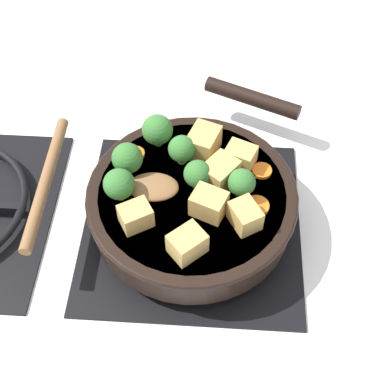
{
  "coord_description": "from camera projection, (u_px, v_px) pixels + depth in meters",
  "views": [
    {
      "loc": [
        -0.43,
        -0.03,
        0.65
      ],
      "look_at": [
        0.0,
        0.0,
        0.08
      ],
      "focal_mm": 50.0,
      "sensor_mm": 36.0,
      "label": 1
    }
  ],
  "objects": [
    {
      "name": "tofu_cube_near_handle",
      "position": [
        186.0,
        244.0,
        0.64
      ],
      "size": [
        0.05,
        0.05,
        0.03
      ],
      "primitive_type": "cube",
      "rotation": [
        0.0,
        0.0,
        2.29
      ],
      "color": "tan",
      "rests_on": "skillet_pan"
    },
    {
      "name": "tofu_cube_front_piece",
      "position": [
        209.0,
        204.0,
        0.68
      ],
      "size": [
        0.05,
        0.05,
        0.03
      ],
      "primitive_type": "cube",
      "rotation": [
        0.0,
        0.0,
        4.32
      ],
      "color": "tan",
      "rests_on": "skillet_pan"
    },
    {
      "name": "tofu_cube_mid_small",
      "position": [
        204.0,
        142.0,
        0.74
      ],
      "size": [
        0.06,
        0.05,
        0.04
      ],
      "primitive_type": "cube",
      "rotation": [
        0.0,
        0.0,
        2.79
      ],
      "color": "tan",
      "rests_on": "skillet_pan"
    },
    {
      "name": "carrot_slice_under_broccoli",
      "position": [
        257.0,
        206.0,
        0.69
      ],
      "size": [
        0.03,
        0.03,
        0.01
      ],
      "primitive_type": "cylinder",
      "color": "orange",
      "rests_on": "skillet_pan"
    },
    {
      "name": "broccoli_floret_east_rim",
      "position": [
        241.0,
        184.0,
        0.69
      ],
      "size": [
        0.04,
        0.04,
        0.04
      ],
      "color": "#709956",
      "rests_on": "skillet_pan"
    },
    {
      "name": "carrot_slice_orange_thin",
      "position": [
        262.0,
        171.0,
        0.73
      ],
      "size": [
        0.03,
        0.03,
        0.01
      ],
      "primitive_type": "cylinder",
      "color": "orange",
      "rests_on": "skillet_pan"
    },
    {
      "name": "broccoli_floret_center_top",
      "position": [
        127.0,
        158.0,
        0.71
      ],
      "size": [
        0.04,
        0.04,
        0.05
      ],
      "color": "#709956",
      "rests_on": "skillet_pan"
    },
    {
      "name": "broccoli_floret_north_edge",
      "position": [
        198.0,
        174.0,
        0.7
      ],
      "size": [
        0.04,
        0.04,
        0.04
      ],
      "color": "#709956",
      "rests_on": "skillet_pan"
    },
    {
      "name": "tofu_cube_back_piece",
      "position": [
        240.0,
        156.0,
        0.73
      ],
      "size": [
        0.04,
        0.05,
        0.03
      ],
      "primitive_type": "cube",
      "rotation": [
        0.0,
        0.0,
        1.17
      ],
      "color": "tan",
      "rests_on": "skillet_pan"
    },
    {
      "name": "tofu_cube_west_chunk",
      "position": [
        220.0,
        173.0,
        0.71
      ],
      "size": [
        0.06,
        0.06,
        0.04
      ],
      "primitive_type": "cube",
      "rotation": [
        0.0,
        0.0,
        2.49
      ],
      "color": "tan",
      "rests_on": "skillet_pan"
    },
    {
      "name": "broccoli_floret_west_rim",
      "position": [
        119.0,
        184.0,
        0.68
      ],
      "size": [
        0.04,
        0.04,
        0.05
      ],
      "color": "#709956",
      "rests_on": "skillet_pan"
    },
    {
      "name": "front_burner_grate",
      "position": [
        192.0,
        220.0,
        0.76
      ],
      "size": [
        0.31,
        0.31,
        0.03
      ],
      "color": "black",
      "rests_on": "ground_plane"
    },
    {
      "name": "skillet_pan",
      "position": [
        193.0,
        201.0,
        0.73
      ],
      "size": [
        0.38,
        0.3,
        0.05
      ],
      "color": "black",
      "rests_on": "front_burner_grate"
    },
    {
      "name": "tofu_cube_east_chunk",
      "position": [
        136.0,
        216.0,
        0.67
      ],
      "size": [
        0.05,
        0.05,
        0.03
      ],
      "primitive_type": "cube",
      "rotation": [
        0.0,
        0.0,
        5.24
      ],
      "color": "tan",
      "rests_on": "skillet_pan"
    },
    {
      "name": "ground_plane",
      "position": [
        192.0,
        225.0,
        0.77
      ],
      "size": [
        2.4,
        2.4,
        0.0
      ],
      "primitive_type": "plane",
      "color": "white"
    },
    {
      "name": "carrot_slice_edge_slice",
      "position": [
        218.0,
        164.0,
        0.74
      ],
      "size": [
        0.03,
        0.03,
        0.01
      ],
      "primitive_type": "cylinder",
      "color": "orange",
      "rests_on": "skillet_pan"
    },
    {
      "name": "carrot_slice_near_center",
      "position": [
        136.0,
        154.0,
        0.75
      ],
      "size": [
        0.03,
        0.03,
        0.01
      ],
      "primitive_type": "cylinder",
      "color": "orange",
      "rests_on": "skillet_pan"
    },
    {
      "name": "wooden_spoon",
      "position": [
        94.0,
        183.0,
        0.71
      ],
      "size": [
        0.22,
        0.19,
        0.02
      ],
      "color": "brown",
      "rests_on": "skillet_pan"
    },
    {
      "name": "broccoli_floret_south_cluster",
      "position": [
        157.0,
        130.0,
        0.74
      ],
      "size": [
        0.04,
        0.04,
        0.05
      ],
      "color": "#709956",
      "rests_on": "skillet_pan"
    },
    {
      "name": "broccoli_floret_near_spoon",
      "position": [
        182.0,
        149.0,
        0.72
      ],
      "size": [
        0.04,
        0.04,
        0.04
      ],
      "color": "#709956",
      "rests_on": "skillet_pan"
    },
    {
      "name": "tofu_cube_center_large",
      "position": [
        245.0,
        216.0,
        0.67
      ],
      "size": [
        0.05,
        0.05,
        0.03
      ],
      "primitive_type": "cube",
      "rotation": [
        0.0,
        0.0,
        0.54
      ],
      "color": "tan",
      "rests_on": "skillet_pan"
    }
  ]
}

